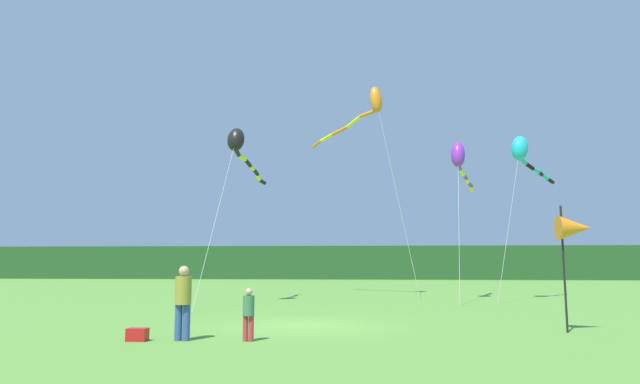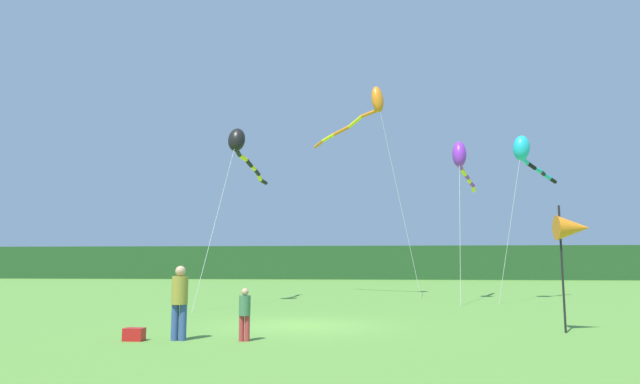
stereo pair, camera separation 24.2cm
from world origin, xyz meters
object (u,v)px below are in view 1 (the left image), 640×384
person_adult (183,299)px  kite_orange (367,108)px  person_child (249,311)px  kite_purple (459,159)px  kite_black (239,146)px  banner_flag_pole (574,229)px  kite_cyan (522,152)px  cooler_box (137,335)px

person_adult → kite_orange: 20.72m
person_child → kite_orange: bearing=80.2°
kite_purple → kite_black: size_ratio=0.96×
kite_orange → kite_black: kite_orange is taller
person_adult → kite_orange: kite_orange is taller
person_adult → kite_purple: kite_purple is taller
banner_flag_pole → kite_cyan: 13.58m
kite_black → person_adult: bearing=-82.7°
person_child → kite_orange: (3.04, 17.60, 10.13)m
person_child → kite_orange: 20.53m
person_child → kite_cyan: size_ratio=0.15×
cooler_box → kite_purple: kite_purple is taller
person_adult → kite_black: size_ratio=0.21×
banner_flag_pole → kite_cyan: bearing=79.8°
cooler_box → kite_cyan: kite_cyan is taller
kite_orange → kite_purple: bearing=-28.7°
kite_cyan → cooler_box: bearing=-132.2°
person_child → kite_orange: size_ratio=0.11×
kite_cyan → kite_black: 14.43m
cooler_box → kite_orange: kite_orange is taller
kite_orange → kite_black: bearing=-138.3°
person_adult → kite_purple: size_ratio=0.22×
kite_orange → person_child: bearing=-99.8°
kite_cyan → person_child: bearing=-126.3°
person_adult → kite_cyan: kite_cyan is taller
cooler_box → person_adult: bearing=7.8°
kite_cyan → kite_purple: bearing=178.2°
kite_black → cooler_box: bearing=-87.8°
kite_black → kite_orange: bearing=41.7°
kite_cyan → kite_orange: kite_orange is taller
banner_flag_pole → kite_orange: bearing=110.4°
kite_black → kite_cyan: bearing=11.4°
person_adult → person_child: person_adult is taller
banner_flag_pole → kite_black: bearing=140.9°
cooler_box → kite_black: 14.27m
person_adult → kite_orange: (4.69, 17.62, 9.83)m
banner_flag_pole → kite_purple: size_ratio=0.43×
cooler_box → banner_flag_pole: bearing=12.5°
cooler_box → kite_cyan: bearing=47.8°
kite_cyan → kite_orange: (-7.92, 2.70, 3.30)m
person_child → kite_cyan: 19.72m
person_child → kite_black: (-3.19, 12.05, 6.79)m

